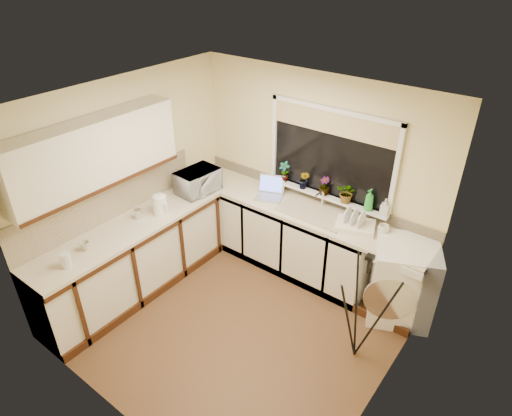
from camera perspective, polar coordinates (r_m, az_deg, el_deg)
The scene contains 34 objects.
floor at distance 5.11m, azimuth -2.38°, elevation -14.30°, with size 3.20×3.20×0.00m, color brown.
ceiling at distance 3.78m, azimuth -3.19°, elevation 12.83°, with size 3.20×3.20×0.00m, color white.
wall_back at distance 5.40m, azimuth 7.51°, elevation 4.28°, with size 3.20×3.20×0.00m, color beige.
wall_front at distance 3.57m, azimuth -18.72°, elevation -13.35°, with size 3.20×3.20×0.00m, color beige.
wall_left at distance 5.36m, azimuth -16.03°, elevation 3.08°, with size 3.00×3.00×0.00m, color beige.
wall_right at distance 3.71m, azimuth 17.04°, elevation -11.03°, with size 3.00×3.00×0.00m, color beige.
base_cabinet_back at distance 5.72m, azimuth 2.64°, elevation -3.01°, with size 2.55×0.60×0.86m, color silver.
base_cabinet_left at distance 5.42m, azimuth -15.31°, elevation -6.46°, with size 0.54×2.40×0.86m, color silver.
worktop_back at distance 5.33m, azimuth 5.61°, elevation -0.17°, with size 3.20×0.60×0.04m, color beige.
worktop_left at distance 5.17m, azimuth -15.98°, elevation -2.49°, with size 0.60×2.40×0.04m, color beige.
upper_cabinet at distance 4.78m, azimuth -20.01°, elevation 6.58°, with size 0.28×1.90×0.70m, color silver.
splashback_left at distance 5.25m, azimuth -18.32°, elevation 0.83°, with size 0.02×2.40×0.45m, color beige.
splashback_back at distance 5.51m, azimuth 7.27°, elevation 1.86°, with size 3.20×0.02×0.14m, color beige.
window_glass at distance 5.16m, azimuth 9.59°, elevation 6.82°, with size 1.50×0.02×1.00m, color black.
window_blind at distance 5.00m, azimuth 9.82°, elevation 10.65°, with size 1.50×0.02×0.25m, color tan.
windowsill at distance 5.35m, azimuth 8.83°, elevation 1.59°, with size 1.60×0.14×0.03m, color white.
sink at distance 5.23m, azimuth 7.48°, elevation -0.55°, with size 0.82×0.46×0.03m, color tan.
faucet at distance 5.32m, azimuth 8.55°, elevation 1.25°, with size 0.03×0.03×0.24m, color silver.
washing_machine at distance 5.14m, azimuth 18.21°, elevation -8.88°, with size 0.65×0.63×0.92m, color white.
laptop at distance 5.54m, azimuth 1.84°, elevation 2.18°, with size 0.42×0.43×0.23m.
kettle at distance 5.26m, azimuth -12.21°, elevation 0.38°, with size 0.17×0.17×0.22m, color white.
dish_rack at distance 5.03m, azimuth 12.59°, elevation -2.25°, with size 0.42×0.32×0.06m, color white.
tripod at distance 4.45m, azimuth 13.38°, elevation -12.44°, with size 0.63×0.63×1.26m, color black, non-canonical shape.
glass_jug at distance 4.71m, azimuth -23.19°, elevation -6.12°, with size 0.11×0.11×0.16m, color silver.
steel_jar at distance 5.25m, azimuth -14.90°, elevation -0.74°, with size 0.08×0.08×0.12m, color silver.
microwave at distance 5.63m, azimuth -7.48°, elevation 3.43°, with size 0.53×0.36×0.29m, color white.
plant_a at distance 5.52m, azimuth 3.65°, elevation 4.65°, with size 0.14×0.10×0.27m, color #999999.
plant_b at distance 5.38m, azimuth 6.18°, elevation 3.61°, with size 0.13×0.11×0.24m, color #999999.
plant_c at distance 5.28m, azimuth 8.76°, elevation 2.81°, with size 0.13×0.13×0.23m, color #999999.
plant_d at distance 5.16m, azimuth 11.60°, elevation 1.90°, with size 0.22×0.19×0.25m, color #999999.
soap_bottle_green at distance 5.06m, azimuth 14.31°, elevation 1.02°, with size 0.10×0.10×0.26m, color green.
soap_bottle_clear at distance 5.03m, azimuth 16.20°, elevation 0.12°, with size 0.09×0.09×0.19m, color #999999.
cup_back at distance 5.03m, azimuth 16.04°, elevation -2.59°, with size 0.12×0.12×0.09m, color white.
cup_left at distance 4.90m, azimuth -21.07°, elevation -4.57°, with size 0.10×0.10×0.09m, color #C0B79E.
Camera 1 is at (2.34, -2.73, 3.62)m, focal length 31.21 mm.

